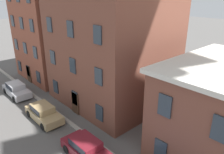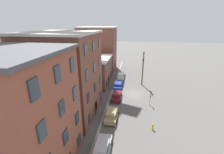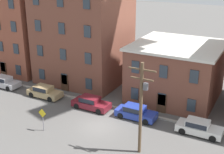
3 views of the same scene
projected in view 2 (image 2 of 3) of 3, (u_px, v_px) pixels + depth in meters
ground_plane at (132, 93)px, 32.87m from camera, size 200.00×200.00×0.00m
kerb_strip at (112, 92)px, 33.46m from camera, size 56.00×0.36×0.16m
apartment_corner at (5, 116)px, 14.12m from camera, size 9.31×12.15×12.56m
apartment_midblock at (65, 75)px, 23.98m from camera, size 11.61×10.05×13.40m
apartment_far at (89, 71)px, 37.39m from camera, size 10.29×10.27×6.74m
apartment_annex at (98, 49)px, 47.37m from camera, size 9.80×11.34×13.59m
car_silver at (102, 148)px, 17.51m from camera, size 4.40×1.92×1.43m
car_tan at (112, 114)px, 23.97m from camera, size 4.40×1.92×1.43m
car_maroon at (117, 96)px, 30.27m from camera, size 4.40×1.92×1.43m
car_blue at (118, 85)px, 35.40m from camera, size 4.40×1.92×1.43m
car_white at (121, 76)px, 41.69m from camera, size 4.40×1.92×1.43m
caution_sign at (150, 97)px, 27.68m from camera, size 1.01×0.08×2.45m
utility_pole at (143, 67)px, 36.04m from camera, size 2.40×0.44×8.33m
fire_hydrant at (153, 127)px, 21.51m from camera, size 0.24×0.34×0.96m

